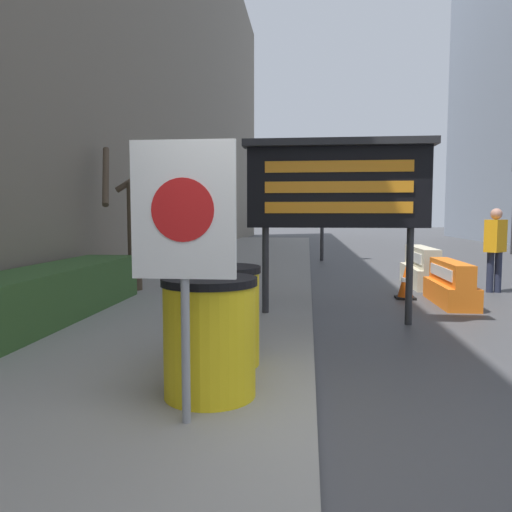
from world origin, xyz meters
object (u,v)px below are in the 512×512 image
at_px(traffic_cone_mid, 419,267).
at_px(pedestrian_worker, 495,243).
at_px(warning_sign, 184,228).
at_px(jersey_barrier_orange_near, 450,285).
at_px(traffic_cone_near, 406,283).
at_px(jersey_barrier_cream, 422,269).
at_px(traffic_light_near_curb, 323,173).
at_px(barrel_drum_middle, 221,315).
at_px(message_board, 338,186).
at_px(barrel_drum_foreground, 210,337).

height_order(traffic_cone_mid, pedestrian_worker, pedestrian_worker).
distance_m(warning_sign, jersey_barrier_orange_near, 6.69).
bearing_deg(traffic_cone_near, warning_sign, -113.20).
bearing_deg(jersey_barrier_cream, traffic_light_near_curb, 109.16).
bearing_deg(barrel_drum_middle, message_board, 64.22).
height_order(warning_sign, jersey_barrier_orange_near, warning_sign).
xyz_separation_m(barrel_drum_foreground, traffic_cone_mid, (3.32, 7.94, -0.25)).
xyz_separation_m(jersey_barrier_cream, traffic_light_near_curb, (-2.01, 5.79, 2.58)).
height_order(traffic_cone_mid, traffic_light_near_curb, traffic_light_near_curb).
bearing_deg(traffic_cone_near, pedestrian_worker, 26.89).
distance_m(barrel_drum_foreground, traffic_cone_mid, 8.61).
height_order(warning_sign, message_board, message_board).
xyz_separation_m(message_board, traffic_cone_near, (1.40, 2.24, -1.67)).
bearing_deg(traffic_light_near_curb, jersey_barrier_cream, -70.84).
distance_m(message_board, jersey_barrier_cream, 4.78).
bearing_deg(pedestrian_worker, traffic_cone_mid, -94.35).
xyz_separation_m(message_board, traffic_light_near_curb, (0.07, 9.79, 0.99)).
distance_m(barrel_drum_foreground, barrel_drum_middle, 0.84).
height_order(message_board, jersey_barrier_orange_near, message_board).
bearing_deg(barrel_drum_middle, traffic_cone_near, 61.17).
xyz_separation_m(warning_sign, traffic_light_near_curb, (1.31, 13.72, 1.48)).
bearing_deg(traffic_light_near_curb, jersey_barrier_orange_near, -75.92).
height_order(message_board, traffic_cone_mid, message_board).
height_order(barrel_drum_foreground, pedestrian_worker, pedestrian_worker).
bearing_deg(jersey_barrier_orange_near, traffic_cone_near, 145.19).
bearing_deg(warning_sign, traffic_cone_near, 66.80).
relative_size(barrel_drum_middle, traffic_cone_near, 1.51).
relative_size(barrel_drum_middle, jersey_barrier_orange_near, 0.55).
bearing_deg(barrel_drum_foreground, traffic_light_near_curb, 84.61).
height_order(jersey_barrier_orange_near, traffic_cone_mid, jersey_barrier_orange_near).
distance_m(warning_sign, traffic_cone_mid, 9.20).
distance_m(barrel_drum_middle, traffic_cone_near, 5.47).
relative_size(barrel_drum_foreground, jersey_barrier_cream, 0.49).
xyz_separation_m(barrel_drum_middle, warning_sign, (-0.01, -1.38, 0.87)).
height_order(barrel_drum_foreground, traffic_light_near_curb, traffic_light_near_curb).
xyz_separation_m(barrel_drum_middle, traffic_light_near_curb, (1.30, 12.34, 2.35)).
height_order(barrel_drum_middle, traffic_cone_mid, barrel_drum_middle).
relative_size(traffic_cone_near, traffic_cone_mid, 0.85).
bearing_deg(pedestrian_worker, traffic_cone_near, -18.57).
xyz_separation_m(message_board, pedestrian_worker, (3.32, 3.21, -0.98)).
bearing_deg(traffic_cone_mid, pedestrian_worker, -48.90).
bearing_deg(traffic_light_near_curb, pedestrian_worker, -63.70).
relative_size(barrel_drum_middle, pedestrian_worker, 0.56).
height_order(barrel_drum_foreground, jersey_barrier_orange_near, barrel_drum_foreground).
bearing_deg(warning_sign, message_board, 72.48).
xyz_separation_m(message_board, jersey_barrier_cream, (2.08, 4.00, -1.60)).
bearing_deg(warning_sign, barrel_drum_foreground, 83.53).
xyz_separation_m(barrel_drum_foreground, barrel_drum_middle, (-0.05, 0.84, 0.00)).
bearing_deg(traffic_cone_near, traffic_cone_mid, 72.43).
distance_m(barrel_drum_foreground, message_board, 3.83).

